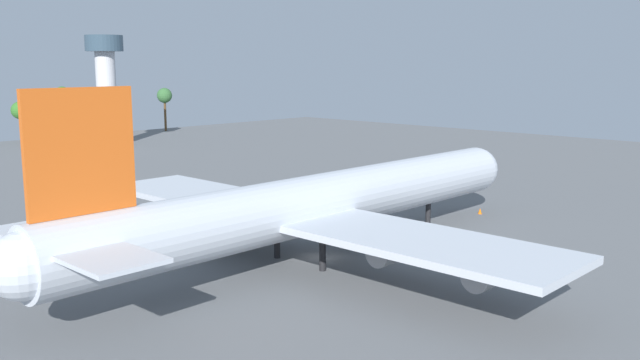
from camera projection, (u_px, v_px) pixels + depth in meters
name	position (u px, v px, depth m)	size (l,w,h in m)	color
ground_plane	(320.00, 258.00, 75.10)	(281.95, 281.95, 0.00)	slate
cargo_airplane	(317.00, 204.00, 73.77)	(70.49, 59.60, 19.35)	silver
safety_cone_nose	(480.00, 211.00, 96.83)	(0.58, 0.58, 0.82)	orange
control_tower	(106.00, 78.00, 173.04)	(9.41, 9.41, 28.11)	silver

